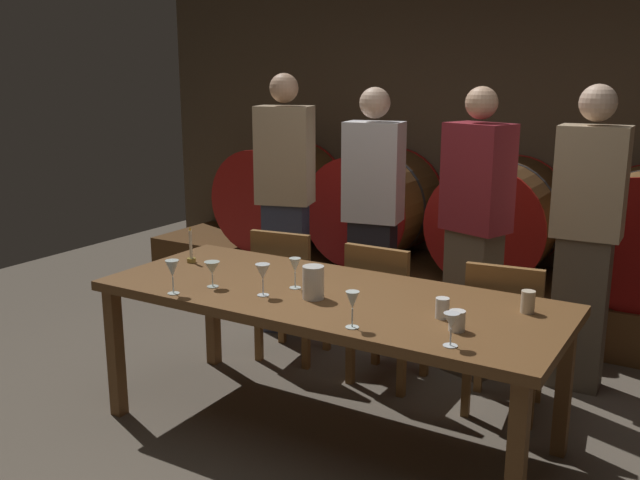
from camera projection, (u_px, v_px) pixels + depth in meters
The scene contains 25 objects.
ground_plane at pixel (344, 456), 3.48m from camera, with size 8.96×8.96×0.00m, color brown.
back_wall at pixel (523, 129), 5.56m from camera, with size 6.90×0.24×2.81m, color brown.
barrel_shelf at pixel (492, 297), 5.39m from camera, with size 6.21×0.90×0.35m, color brown.
wine_barrel_far_left at pixel (280, 196), 6.22m from camera, with size 0.88×0.82×0.88m.
wine_barrel_left at pixel (376, 206), 5.75m from camera, with size 0.88×0.82×0.88m.
wine_barrel_center at pixel (500, 219), 5.23m from camera, with size 0.88×0.82×0.88m.
dining_table at pixel (327, 306), 3.55m from camera, with size 2.35×0.94×0.77m.
chair_left at pixel (288, 288), 4.56m from camera, with size 0.45×0.45×0.88m.
chair_center at pixel (384, 307), 4.18m from camera, with size 0.40×0.40×0.88m.
chair_right at pixel (504, 331), 3.80m from camera, with size 0.45×0.45×0.88m.
guest_far_left at pixel (285, 203), 4.98m from camera, with size 0.43×0.34×1.84m.
guest_center_left at pixel (373, 215), 4.80m from camera, with size 0.42×0.30×1.76m.
guest_center_right at pixel (475, 232), 4.25m from camera, with size 0.44×0.35×1.77m.
guest_far_right at pixel (586, 237), 4.06m from camera, with size 0.39×0.25×1.79m.
candle_center at pixel (191, 252), 4.08m from camera, with size 0.05×0.05×0.21m.
pitcher at pixel (313, 282), 3.43m from camera, with size 0.11×0.11×0.16m.
wine_glass_far_left at pixel (172, 270), 3.49m from camera, with size 0.07×0.07×0.17m.
wine_glass_left at pixel (212, 269), 3.61m from camera, with size 0.08×0.08×0.13m.
wine_glass_center_left at pixel (263, 273), 3.46m from camera, with size 0.07×0.07×0.16m.
wine_glass_center_right at pixel (295, 266), 3.58m from camera, with size 0.06×0.06×0.16m.
wine_glass_right at pixel (352, 302), 3.03m from camera, with size 0.06×0.06×0.16m.
wine_glass_far_right at pixel (451, 322), 2.82m from camera, with size 0.07×0.07×0.14m.
cup_left at pixel (442, 308), 3.16m from camera, with size 0.06×0.06×0.09m, color white.
cup_center at pixel (457, 321), 3.01m from camera, with size 0.07×0.07×0.09m, color white.
cup_right at pixel (528, 302), 3.23m from camera, with size 0.06×0.06×0.10m, color beige.
Camera 1 is at (1.51, -2.75, 1.86)m, focal length 39.56 mm.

